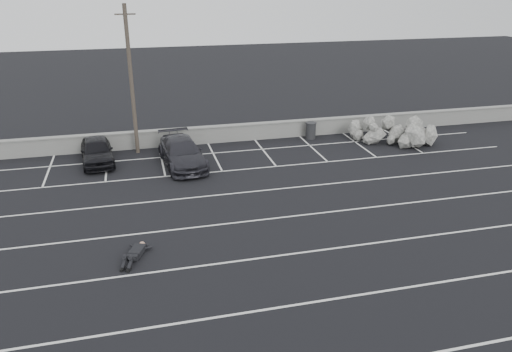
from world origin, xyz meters
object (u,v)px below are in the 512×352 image
object	(u,v)px
utility_pole	(131,81)
riprap_pile	(400,136)
car_left	(97,151)
car_right	(182,153)
person	(137,248)
trash_bin	(311,130)

from	to	relation	value
utility_pole	riprap_pile	bearing A→B (deg)	-8.36
car_left	car_right	size ratio (longest dim) A/B	0.83
car_left	car_right	distance (m)	4.79
utility_pole	riprap_pile	world-z (taller)	utility_pole
person	utility_pole	bearing A→B (deg)	111.06
car_left	trash_bin	bearing A→B (deg)	-0.06
car_right	trash_bin	size ratio (longest dim) A/B	4.75
utility_pole	riprap_pile	size ratio (longest dim) A/B	1.57
car_right	trash_bin	bearing A→B (deg)	12.53
car_right	utility_pole	size ratio (longest dim) A/B	0.60
trash_bin	person	world-z (taller)	trash_bin
car_left	car_right	xyz separation A→B (m)	(4.54, -1.54, 0.02)
trash_bin	riprap_pile	size ratio (longest dim) A/B	0.20
car_right	utility_pole	world-z (taller)	utility_pole
car_left	person	xyz separation A→B (m)	(1.85, -10.59, -0.47)
car_left	utility_pole	distance (m)	4.32
riprap_pile	person	bearing A→B (deg)	-149.51
car_right	trash_bin	xyz separation A→B (m)	(8.47, 2.85, -0.19)
riprap_pile	utility_pole	bearing A→B (deg)	171.64
car_left	utility_pole	xyz separation A→B (m)	(2.20, 1.20, 3.51)
utility_pole	person	xyz separation A→B (m)	(-0.35, -11.79, -3.98)
car_left	riprap_pile	bearing A→B (deg)	-9.36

